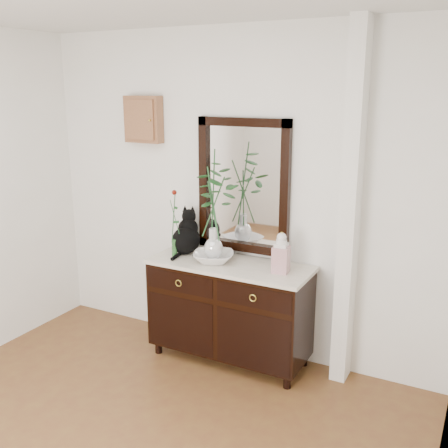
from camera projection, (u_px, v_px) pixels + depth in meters
The scene contains 10 objects.
wall_back at pixel (233, 196), 4.34m from camera, with size 3.60×0.04×2.70m, color white.
pilaster at pixel (350, 210), 3.82m from camera, with size 0.12×0.20×2.70m, color white.
sideboard at pixel (230, 307), 4.30m from camera, with size 1.33×0.52×0.82m.
wall_mirror at pixel (243, 186), 4.26m from camera, with size 0.80×0.06×1.10m.
key_cabinet at pixel (144, 119), 4.53m from camera, with size 0.35×0.10×0.40m, color brown.
cat at pixel (186, 231), 4.43m from camera, with size 0.26×0.32×0.38m, color black, non-canonical shape.
lotus_bowl at pixel (213, 257), 4.23m from camera, with size 0.33×0.33×0.08m, color silver.
vase_branches at pixel (213, 205), 4.12m from camera, with size 0.43×0.43×0.91m, color silver, non-canonical shape.
bud_vase_rose at pixel (174, 223), 4.30m from camera, with size 0.07×0.07×0.58m, color #2A602B, non-canonical shape.
ginger_jar at pixel (281, 252), 3.96m from camera, with size 0.12×0.12×0.32m, color white, non-canonical shape.
Camera 1 is at (1.91, -1.83, 2.23)m, focal length 42.00 mm.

